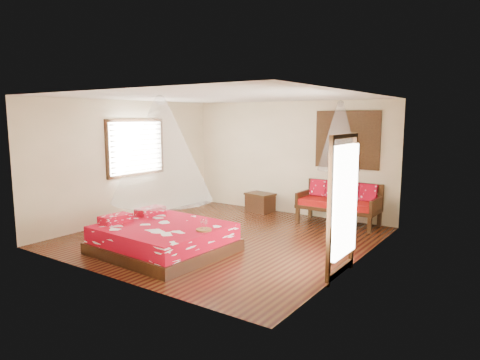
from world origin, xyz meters
name	(u,v)px	position (x,y,z in m)	size (l,w,h in m)	color
room	(223,169)	(0.00, 0.00, 1.40)	(5.54, 5.54, 2.84)	black
bed	(163,238)	(-0.32, -1.39, 0.25)	(2.25, 2.06, 0.64)	black
daybed	(340,201)	(1.52, 2.38, 0.52)	(1.79, 0.80, 0.95)	black
storage_chest	(260,202)	(-0.64, 2.45, 0.24)	(0.77, 0.62, 0.48)	black
shutter_panel	(347,140)	(1.52, 2.72, 1.90)	(1.52, 0.06, 1.32)	black
window_left	(136,147)	(-2.71, 0.20, 1.70)	(0.10, 1.74, 1.34)	black
glazed_door	(342,206)	(2.72, -0.60, 1.07)	(0.08, 1.02, 2.16)	black
wine_tray	(204,227)	(0.55, -1.28, 0.56)	(0.27, 0.27, 0.22)	brown
mosquito_net_main	(161,150)	(-0.30, -1.39, 1.85)	(1.78, 1.78, 1.80)	white
mosquito_net_daybed	(340,136)	(1.52, 2.25, 2.00)	(0.93, 0.93, 1.50)	white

